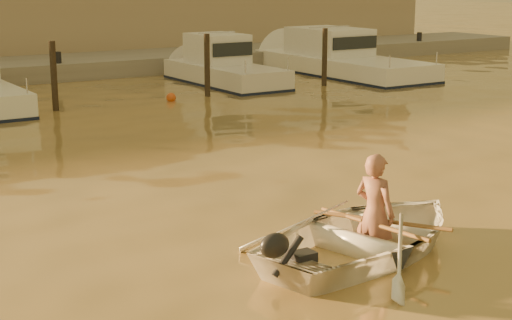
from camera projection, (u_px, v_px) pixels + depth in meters
ground_plane at (379, 246)px, 11.38m from camera, size 160.00×160.00×0.00m
dinghy at (370, 234)px, 11.05m from camera, size 4.40×3.61×0.80m
person at (375, 213)px, 11.05m from camera, size 0.56×0.71×1.73m
outboard_motor at (302, 262)px, 9.98m from camera, size 0.97×0.61×0.70m
oar_port at (380, 221)px, 11.19m from camera, size 0.99×1.91×0.13m
oar_starboard at (372, 224)px, 11.05m from camera, size 0.22×2.10×0.13m
moored_boat_4 at (225, 67)px, 27.89m from camera, size 2.08×6.47×1.75m
moored_boat_5 at (342, 58)px, 30.65m from camera, size 2.77×9.12×1.75m
piling_2 at (54, 80)px, 22.40m from camera, size 0.18×0.18×2.20m
piling_3 at (207, 68)px, 25.01m from camera, size 0.18×0.18×2.20m
piling_4 at (325, 60)px, 27.46m from camera, size 0.18×0.18×2.20m
fender_d at (171, 98)px, 24.33m from camera, size 0.30×0.30×0.30m
fender_e at (264, 89)px, 26.13m from camera, size 0.30×0.30×0.30m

